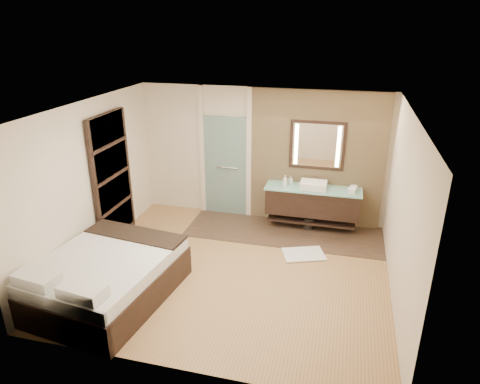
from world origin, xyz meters
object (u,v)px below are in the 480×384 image
(bed, at_px, (105,277))
(waste_bin, at_px, (309,223))
(mirror_unit, at_px, (317,145))
(vanity, at_px, (312,201))

(bed, relative_size, waste_bin, 9.43)
(mirror_unit, xyz_separation_m, waste_bin, (-0.04, -0.31, -1.53))
(vanity, height_order, waste_bin, vanity)
(vanity, bearing_deg, mirror_unit, 90.00)
(vanity, height_order, mirror_unit, mirror_unit)
(vanity, relative_size, bed, 0.79)
(mirror_unit, xyz_separation_m, bed, (-2.75, -3.31, -1.31))
(mirror_unit, relative_size, bed, 0.45)
(mirror_unit, bearing_deg, vanity, -90.00)
(vanity, distance_m, waste_bin, 0.46)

